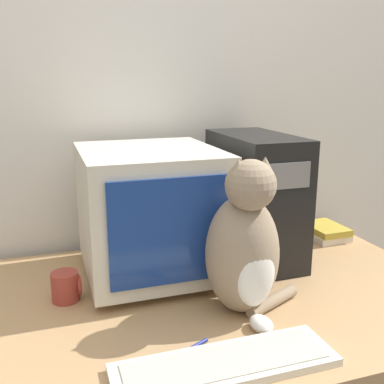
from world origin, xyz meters
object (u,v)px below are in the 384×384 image
at_px(mug, 66,286).
at_px(pen, 187,351).
at_px(keyboard, 225,364).
at_px(computer_tower, 255,197).
at_px(cat, 245,247).
at_px(book_stack, 325,232).
at_px(crt_monitor, 150,211).

bearing_deg(mug, pen, -54.83).
relative_size(pen, mug, 1.47).
xyz_separation_m(keyboard, mug, (-0.30, 0.42, 0.03)).
relative_size(computer_tower, keyboard, 0.87).
bearing_deg(cat, computer_tower, 57.84).
relative_size(cat, book_stack, 2.33).
distance_m(keyboard, cat, 0.31).
xyz_separation_m(computer_tower, cat, (-0.19, -0.34, -0.03)).
height_order(cat, book_stack, cat).
distance_m(keyboard, pen, 0.10).
bearing_deg(computer_tower, mug, -168.88).
xyz_separation_m(crt_monitor, keyboard, (0.04, -0.53, -0.20)).
distance_m(pen, mug, 0.42).
bearing_deg(computer_tower, pen, -129.99).
bearing_deg(book_stack, keyboard, -137.13).
distance_m(crt_monitor, pen, 0.49).
bearing_deg(cat, book_stack, 35.35).
relative_size(keyboard, pen, 3.97).
bearing_deg(keyboard, book_stack, 42.87).
xyz_separation_m(crt_monitor, pen, (-0.03, -0.45, -0.20)).
distance_m(computer_tower, keyboard, 0.67).
relative_size(cat, mug, 5.02).
xyz_separation_m(book_stack, pen, (-0.74, -0.55, -0.02)).
xyz_separation_m(computer_tower, mug, (-0.64, -0.12, -0.17)).
distance_m(crt_monitor, book_stack, 0.74).
height_order(pen, mug, mug).
relative_size(keyboard, mug, 5.85).
distance_m(crt_monitor, keyboard, 0.57).
bearing_deg(pen, keyboard, -52.60).
distance_m(cat, pen, 0.30).
relative_size(crt_monitor, mug, 5.50).
bearing_deg(computer_tower, cat, -119.81).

